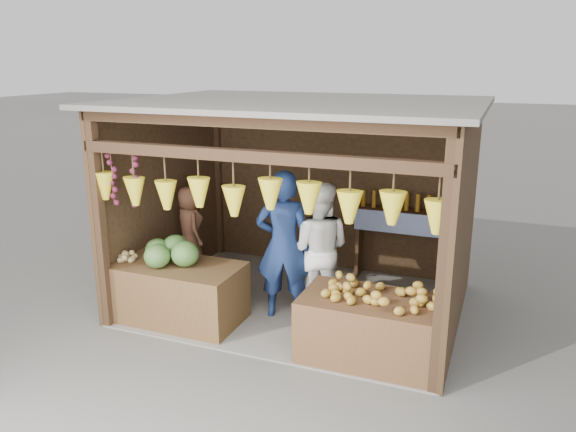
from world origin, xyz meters
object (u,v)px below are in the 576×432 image
object	(u,v)px
man_standing	(284,245)
vendor_seated	(190,227)
counter_right	(373,330)
woman_standing	(318,249)
counter_left	(177,292)

from	to	relation	value
man_standing	vendor_seated	xyz separation A→B (m)	(-1.57, 0.42, -0.05)
counter_right	woman_standing	xyz separation A→B (m)	(-0.93, 0.90, 0.50)
counter_left	counter_right	size ratio (longest dim) A/B	1.04
vendor_seated	man_standing	bearing A→B (deg)	-152.49
vendor_seated	counter_right	bearing A→B (deg)	-157.89
counter_left	woman_standing	world-z (taller)	woman_standing
counter_right	man_standing	bearing A→B (deg)	153.65
man_standing	counter_right	bearing A→B (deg)	137.17
counter_left	woman_standing	bearing A→B (deg)	28.40
woman_standing	vendor_seated	size ratio (longest dim) A/B	1.50
woman_standing	vendor_seated	distance (m)	1.94
vendor_seated	woman_standing	bearing A→B (deg)	-142.35
counter_left	man_standing	xyz separation A→B (m)	(1.18, 0.58, 0.57)
counter_left	vendor_seated	bearing A→B (deg)	111.48
counter_left	woman_standing	xyz separation A→B (m)	(1.54, 0.83, 0.49)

